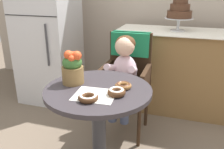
{
  "coord_description": "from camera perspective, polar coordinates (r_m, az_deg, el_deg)",
  "views": [
    {
      "loc": [
        0.54,
        -1.37,
        1.37
      ],
      "look_at": [
        0.05,
        0.15,
        0.77
      ],
      "focal_mm": 38.66,
      "sensor_mm": 36.0,
      "label": 1
    }
  ],
  "objects": [
    {
      "name": "seated_child",
      "position": [
        2.1,
        2.76,
        1.4
      ],
      "size": [
        0.27,
        0.32,
        0.73
      ],
      "color": "silver",
      "rests_on": "ground"
    },
    {
      "name": "donut_mid",
      "position": [
        1.5,
        1.07,
        -4.09
      ],
      "size": [
        0.11,
        0.11,
        0.04
      ],
      "color": "#4C2D19",
      "rests_on": "cafe_table"
    },
    {
      "name": "display_counter",
      "position": [
        2.82,
        17.03,
        0.74
      ],
      "size": [
        1.56,
        0.62,
        0.9
      ],
      "color": "olive",
      "rests_on": "ground"
    },
    {
      "name": "flower_vase",
      "position": [
        1.67,
        -9.29,
        1.73
      ],
      "size": [
        0.15,
        0.15,
        0.24
      ],
      "color": "brown",
      "rests_on": "cafe_table"
    },
    {
      "name": "wicker_chair",
      "position": [
        2.26,
        3.78,
        1.72
      ],
      "size": [
        0.42,
        0.45,
        0.95
      ],
      "rotation": [
        0.0,
        0.0,
        0.1
      ],
      "color": "#332114",
      "rests_on": "ground"
    },
    {
      "name": "paper_napkin",
      "position": [
        1.51,
        -4.07,
        -4.87
      ],
      "size": [
        0.27,
        0.23,
        0.0
      ],
      "primitive_type": "cube",
      "rotation": [
        0.0,
        0.0,
        0.06
      ],
      "color": "white",
      "rests_on": "cafe_table"
    },
    {
      "name": "cafe_table",
      "position": [
        1.7,
        -3.19,
        -9.79
      ],
      "size": [
        0.72,
        0.72,
        0.72
      ],
      "color": "#332D33",
      "rests_on": "ground"
    },
    {
      "name": "tiered_cake_stand",
      "position": [
        2.69,
        15.68,
        14.14
      ],
      "size": [
        0.3,
        0.3,
        0.33
      ],
      "color": "silver",
      "rests_on": "display_counter"
    },
    {
      "name": "refrigerator",
      "position": [
        2.98,
        -14.97,
        9.88
      ],
      "size": [
        0.64,
        0.63,
        1.7
      ],
      "color": "silver",
      "rests_on": "ground"
    },
    {
      "name": "donut_side",
      "position": [
        1.6,
        2.68,
        -2.57
      ],
      "size": [
        0.11,
        0.11,
        0.03
      ],
      "color": "#936033",
      "rests_on": "cafe_table"
    },
    {
      "name": "donut_front",
      "position": [
        1.44,
        -5.66,
        -5.34
      ],
      "size": [
        0.12,
        0.12,
        0.04
      ],
      "color": "#4C2D19",
      "rests_on": "cafe_table"
    }
  ]
}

